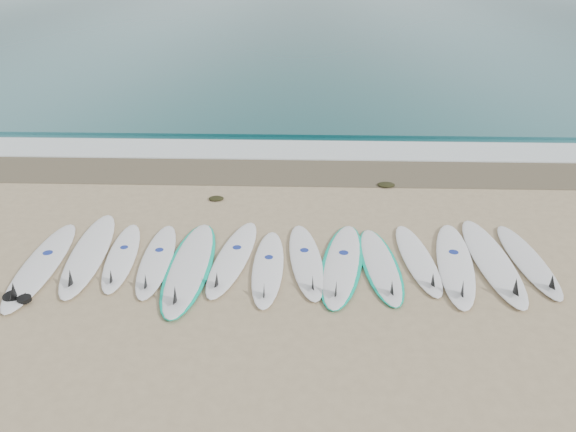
{
  "coord_description": "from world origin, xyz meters",
  "views": [
    {
      "loc": [
        0.27,
        -7.86,
        4.73
      ],
      "look_at": [
        -0.01,
        0.96,
        0.4
      ],
      "focal_mm": 35.0,
      "sensor_mm": 36.0,
      "label": 1
    }
  ],
  "objects_px": {
    "surfboard_0": "(40,265)",
    "surfboard_13": "(529,261)",
    "leash_coil": "(17,298)",
    "surfboard_7": "(306,261)"
  },
  "relations": [
    {
      "from": "surfboard_0",
      "to": "surfboard_13",
      "type": "height_order",
      "value": "surfboard_0"
    },
    {
      "from": "surfboard_0",
      "to": "leash_coil",
      "type": "relative_size",
      "value": 6.15
    },
    {
      "from": "surfboard_7",
      "to": "leash_coil",
      "type": "distance_m",
      "value": 4.39
    },
    {
      "from": "surfboard_0",
      "to": "leash_coil",
      "type": "distance_m",
      "value": 0.88
    },
    {
      "from": "surfboard_0",
      "to": "surfboard_13",
      "type": "relative_size",
      "value": 1.16
    },
    {
      "from": "surfboard_0",
      "to": "leash_coil",
      "type": "height_order",
      "value": "surfboard_0"
    },
    {
      "from": "surfboard_13",
      "to": "surfboard_0",
      "type": "bearing_deg",
      "value": -179.74
    },
    {
      "from": "surfboard_7",
      "to": "surfboard_13",
      "type": "bearing_deg",
      "value": -4.74
    },
    {
      "from": "leash_coil",
      "to": "surfboard_7",
      "type": "bearing_deg",
      "value": 15.48
    },
    {
      "from": "surfboard_0",
      "to": "leash_coil",
      "type": "bearing_deg",
      "value": -90.46
    }
  ]
}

